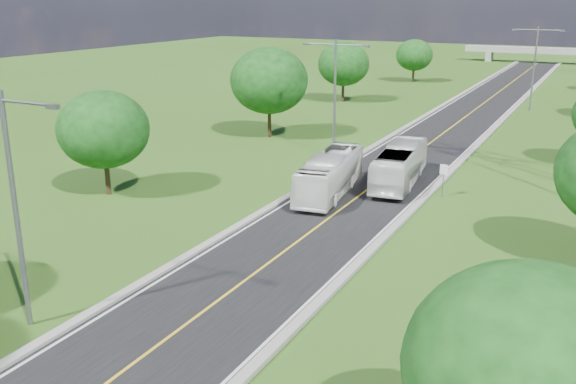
{
  "coord_description": "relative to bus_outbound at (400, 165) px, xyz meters",
  "views": [
    {
      "loc": [
        14.92,
        -4.88,
        13.42
      ],
      "look_at": [
        -0.49,
        25.46,
        3.0
      ],
      "focal_mm": 40.0,
      "sensor_mm": 36.0,
      "label": 1
    }
  ],
  "objects": [
    {
      "name": "streetlight_mid_left",
      "position": [
        -7.55,
        5.32,
        4.44
      ],
      "size": [
        5.9,
        0.25,
        10.0
      ],
      "color": "slate",
      "rests_on": "ground"
    },
    {
      "name": "curb_right",
      "position": [
        2.7,
        26.32,
        -1.39
      ],
      "size": [
        0.5,
        150.0,
        0.22
      ],
      "primitive_type": "cube",
      "color": "gray",
      "rests_on": "ground"
    },
    {
      "name": "streetlight_far_right",
      "position": [
        4.45,
        38.32,
        4.44
      ],
      "size": [
        5.9,
        0.25,
        10.0
      ],
      "color": "slate",
      "rests_on": "ground"
    },
    {
      "name": "overpass",
      "position": [
        -1.55,
        100.32,
        0.91
      ],
      "size": [
        30.0,
        3.0,
        3.2
      ],
      "color": "gray",
      "rests_on": "ground"
    },
    {
      "name": "tree_ra",
      "position": [
        12.45,
        -29.68,
        3.14
      ],
      "size": [
        6.3,
        6.3,
        7.33
      ],
      "color": "black",
      "rests_on": "ground"
    },
    {
      "name": "tree_lb",
      "position": [
        -17.55,
        -11.68,
        3.14
      ],
      "size": [
        6.3,
        6.3,
        7.33
      ],
      "color": "black",
      "rests_on": "ground"
    },
    {
      "name": "tree_le",
      "position": [
        -16.05,
        58.32,
        2.83
      ],
      "size": [
        5.88,
        5.88,
        6.84
      ],
      "color": "black",
      "rests_on": "ground"
    },
    {
      "name": "ground",
      "position": [
        -1.55,
        20.32,
        -1.5
      ],
      "size": [
        260.0,
        260.0,
        0.0
      ],
      "primitive_type": "plane",
      "color": "#325016",
      "rests_on": "ground"
    },
    {
      "name": "bus_inbound",
      "position": [
        -3.57,
        -4.73,
        -0.01
      ],
      "size": [
        3.79,
        10.49,
        2.86
      ],
      "primitive_type": "imported",
      "rotation": [
        0.0,
        0.0,
        0.14
      ],
      "color": "white",
      "rests_on": "road"
    },
    {
      "name": "curb_left",
      "position": [
        -5.8,
        26.32,
        -1.39
      ],
      "size": [
        0.5,
        150.0,
        0.22
      ],
      "primitive_type": "cube",
      "color": "gray",
      "rests_on": "ground"
    },
    {
      "name": "speed_limit_sign",
      "position": [
        3.65,
        -1.69,
        0.1
      ],
      "size": [
        0.55,
        0.09,
        2.4
      ],
      "color": "slate",
      "rests_on": "ground"
    },
    {
      "name": "tree_ld",
      "position": [
        -18.55,
        34.32,
        3.45
      ],
      "size": [
        6.72,
        6.72,
        7.82
      ],
      "color": "black",
      "rests_on": "ground"
    },
    {
      "name": "streetlight_near_left",
      "position": [
        -7.55,
        -27.68,
        4.44
      ],
      "size": [
        5.9,
        0.25,
        10.0
      ],
      "color": "slate",
      "rests_on": "ground"
    },
    {
      "name": "road",
      "position": [
        -1.55,
        26.32,
        -1.47
      ],
      "size": [
        8.0,
        150.0,
        0.06
      ],
      "primitive_type": "cube",
      "color": "black",
      "rests_on": "ground"
    },
    {
      "name": "tree_lc",
      "position": [
        -16.55,
        10.32,
        4.07
      ],
      "size": [
        7.56,
        7.56,
        8.79
      ],
      "color": "black",
      "rests_on": "ground"
    },
    {
      "name": "bus_outbound",
      "position": [
        0.0,
        0.0,
        0.0
      ],
      "size": [
        3.61,
        10.57,
        2.89
      ],
      "primitive_type": "imported",
      "rotation": [
        0.0,
        0.0,
        3.26
      ],
      "color": "white",
      "rests_on": "road"
    }
  ]
}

